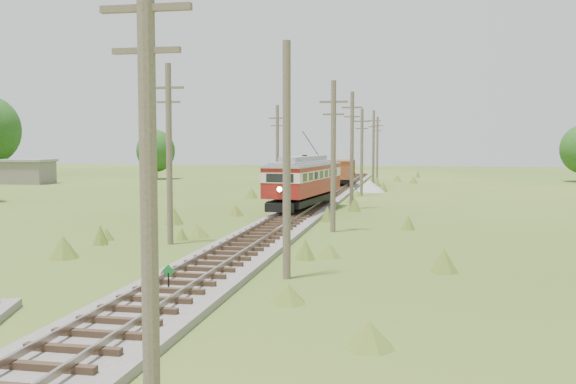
% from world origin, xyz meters
% --- Properties ---
extents(ground, '(260.00, 260.00, 0.00)m').
position_xyz_m(ground, '(0.00, 0.00, 0.00)').
color(ground, '#354D17').
rests_on(ground, ground).
extents(railbed_main, '(3.60, 96.00, 0.57)m').
position_xyz_m(railbed_main, '(0.00, 34.00, 0.19)').
color(railbed_main, '#605B54').
rests_on(railbed_main, ground).
extents(switch_marker, '(0.45, 0.06, 1.08)m').
position_xyz_m(switch_marker, '(-0.20, 1.50, 0.63)').
color(switch_marker, black).
rests_on(switch_marker, ground).
extents(streetcar, '(4.11, 11.92, 5.40)m').
position_xyz_m(streetcar, '(-0.00, 28.09, 2.54)').
color(streetcar, black).
rests_on(streetcar, ground).
extents(gondola, '(2.85, 7.93, 2.60)m').
position_xyz_m(gondola, '(0.00, 54.88, 1.97)').
color(gondola, black).
rests_on(gondola, ground).
extents(gravel_pile, '(3.32, 3.52, 1.21)m').
position_xyz_m(gravel_pile, '(3.55, 49.52, 0.56)').
color(gravel_pile, gray).
rests_on(gravel_pile, ground).
extents(utility_pole_r_0, '(1.60, 0.30, 8.50)m').
position_xyz_m(utility_pole_r_0, '(3.20, -8.00, 4.37)').
color(utility_pole_r_0, brown).
rests_on(utility_pole_r_0, ground).
extents(utility_pole_r_1, '(0.30, 0.30, 8.80)m').
position_xyz_m(utility_pole_r_1, '(3.10, 5.00, 4.40)').
color(utility_pole_r_1, brown).
rests_on(utility_pole_r_1, ground).
extents(utility_pole_r_2, '(1.60, 0.30, 8.60)m').
position_xyz_m(utility_pole_r_2, '(3.30, 18.00, 4.42)').
color(utility_pole_r_2, brown).
rests_on(utility_pole_r_2, ground).
extents(utility_pole_r_3, '(1.60, 0.30, 9.00)m').
position_xyz_m(utility_pole_r_3, '(3.20, 31.00, 4.63)').
color(utility_pole_r_3, brown).
rests_on(utility_pole_r_3, ground).
extents(utility_pole_r_4, '(1.60, 0.30, 8.40)m').
position_xyz_m(utility_pole_r_4, '(3.00, 44.00, 4.32)').
color(utility_pole_r_4, brown).
rests_on(utility_pole_r_4, ground).
extents(utility_pole_r_5, '(1.60, 0.30, 8.90)m').
position_xyz_m(utility_pole_r_5, '(3.40, 57.00, 4.58)').
color(utility_pole_r_5, brown).
rests_on(utility_pole_r_5, ground).
extents(utility_pole_r_6, '(1.60, 0.30, 8.70)m').
position_xyz_m(utility_pole_r_6, '(3.20, 70.00, 4.47)').
color(utility_pole_r_6, brown).
rests_on(utility_pole_r_6, ground).
extents(utility_pole_l_a, '(1.60, 0.30, 9.00)m').
position_xyz_m(utility_pole_l_a, '(-4.20, 12.00, 4.63)').
color(utility_pole_l_a, brown).
rests_on(utility_pole_l_a, ground).
extents(utility_pole_l_b, '(1.60, 0.30, 8.60)m').
position_xyz_m(utility_pole_l_b, '(-4.50, 40.00, 4.42)').
color(utility_pole_l_b, brown).
rests_on(utility_pole_l_b, ground).
extents(tree_mid_a, '(5.46, 5.46, 7.03)m').
position_xyz_m(tree_mid_a, '(-28.00, 68.00, 4.02)').
color(tree_mid_a, '#38281C').
rests_on(tree_mid_a, ground).
extents(shed, '(6.40, 4.40, 3.10)m').
position_xyz_m(shed, '(-40.00, 55.00, 1.57)').
color(shed, slate).
rests_on(shed, ground).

